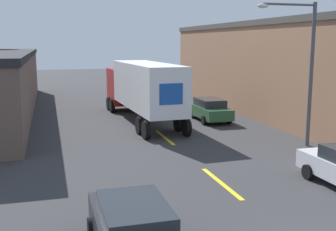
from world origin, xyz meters
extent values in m
cube|color=yellow|center=(0.00, 7.36, 0.00)|extent=(0.20, 3.78, 0.01)
cube|color=yellow|center=(0.00, 15.53, 0.00)|extent=(0.20, 3.78, 0.01)
cube|color=#9E7051|center=(13.07, 22.75, 3.23)|extent=(11.23, 27.04, 6.46)
cube|color=#4C4742|center=(13.07, 22.75, 6.66)|extent=(11.43, 27.24, 0.40)
cube|color=#B21919|center=(-0.43, 25.95, 1.91)|extent=(2.45, 3.14, 2.77)
cube|color=white|center=(-0.11, 19.40, 2.59)|extent=(2.88, 9.59, 2.88)
cube|color=#194CA3|center=(0.12, 14.65, 2.59)|extent=(1.33, 0.10, 1.15)
cylinder|color=black|center=(0.76, 26.39, 0.52)|extent=(0.33, 1.06, 1.05)
cylinder|color=black|center=(-1.66, 26.27, 0.52)|extent=(0.33, 1.06, 1.05)
cylinder|color=black|center=(0.82, 25.18, 0.52)|extent=(0.33, 1.06, 1.05)
cylinder|color=black|center=(-1.60, 25.06, 0.52)|extent=(0.33, 1.06, 1.05)
cylinder|color=black|center=(1.22, 16.92, 0.52)|extent=(0.33, 1.06, 1.05)
cylinder|color=black|center=(-1.19, 16.80, 0.52)|extent=(0.33, 1.06, 1.05)
cylinder|color=black|center=(1.29, 15.52, 0.52)|extent=(0.33, 1.06, 1.05)
cylinder|color=black|center=(-1.13, 15.40, 0.52)|extent=(0.33, 1.06, 1.05)
cylinder|color=black|center=(3.48, 6.84, 0.30)|extent=(0.22, 0.60, 0.60)
cube|color=#2D5B38|center=(4.37, 19.86, 0.66)|extent=(1.78, 4.63, 0.72)
cube|color=#23282D|center=(4.37, 19.72, 1.27)|extent=(1.57, 2.41, 0.51)
cylinder|color=black|center=(5.26, 21.29, 0.30)|extent=(0.22, 0.60, 0.60)
cylinder|color=black|center=(3.48, 21.29, 0.30)|extent=(0.22, 0.60, 0.60)
cylinder|color=black|center=(5.26, 18.43, 0.30)|extent=(0.22, 0.60, 0.60)
cylinder|color=black|center=(3.48, 18.43, 0.30)|extent=(0.22, 0.60, 0.60)
cube|color=#23282D|center=(-4.37, 2.45, 1.27)|extent=(1.57, 2.41, 0.51)
cylinder|color=black|center=(-3.48, 4.02, 0.30)|extent=(0.22, 0.60, 0.60)
cylinder|color=black|center=(-5.26, 4.02, 0.30)|extent=(0.22, 0.60, 0.60)
cylinder|color=#4C4C51|center=(6.66, 11.63, 3.66)|extent=(0.20, 0.20, 7.31)
cylinder|color=#4C4C51|center=(5.23, 11.63, 7.16)|extent=(2.87, 0.11, 0.11)
ellipsoid|color=silver|center=(3.80, 11.63, 7.06)|extent=(0.56, 0.32, 0.22)
camera|label=1|loc=(-6.21, -7.01, 5.34)|focal=45.00mm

